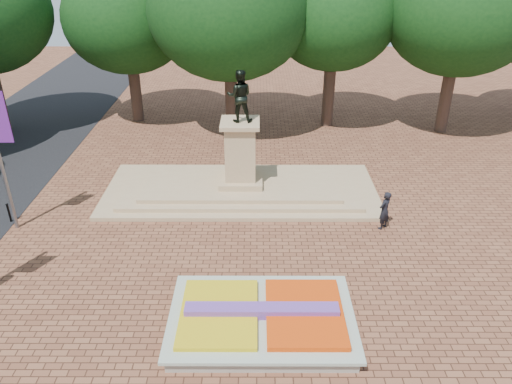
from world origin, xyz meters
TOP-DOWN VIEW (x-y plane):
  - ground at (0.00, 0.00)m, footprint 90.00×90.00m
  - flower_bed at (1.03, -2.00)m, footprint 6.30×4.30m
  - monument at (0.00, 8.00)m, footprint 14.00×6.00m
  - tree_row_back at (2.33, 18.00)m, footprint 44.80×8.80m
  - pedestrian at (6.59, 4.50)m, footprint 0.79×0.78m

SIDE VIEW (x-z plane):
  - ground at x=0.00m, z-range 0.00..0.00m
  - flower_bed at x=1.03m, z-range -0.08..0.83m
  - monument at x=0.00m, z-range -2.32..4.09m
  - pedestrian at x=6.59m, z-range 0.00..1.84m
  - tree_row_back at x=2.33m, z-range 1.46..11.89m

